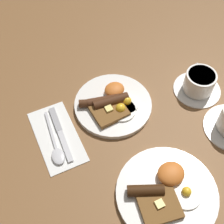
# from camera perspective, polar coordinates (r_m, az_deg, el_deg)

# --- Properties ---
(ground_plane) EXTENTS (3.00, 3.00, 0.00)m
(ground_plane) POSITION_cam_1_polar(r_m,az_deg,el_deg) (0.94, 0.19, 1.06)
(ground_plane) COLOR brown
(breakfast_plate_near) EXTENTS (0.23, 0.23, 0.04)m
(breakfast_plate_near) POSITION_cam_1_polar(r_m,az_deg,el_deg) (0.92, 0.08, 1.49)
(breakfast_plate_near) COLOR white
(breakfast_plate_near) RESTS_ON ground_plane
(breakfast_plate_far) EXTENTS (0.25, 0.25, 0.05)m
(breakfast_plate_far) POSITION_cam_1_polar(r_m,az_deg,el_deg) (0.81, 9.88, -14.27)
(breakfast_plate_far) COLOR white
(breakfast_plate_far) RESTS_ON ground_plane
(teacup_near) EXTENTS (0.15, 0.15, 0.07)m
(teacup_near) POSITION_cam_1_polar(r_m,az_deg,el_deg) (0.99, 15.61, 5.10)
(teacup_near) COLOR white
(teacup_near) RESTS_ON ground_plane
(napkin) EXTENTS (0.13, 0.23, 0.01)m
(napkin) POSITION_cam_1_polar(r_m,az_deg,el_deg) (0.89, -10.04, -4.37)
(napkin) COLOR white
(napkin) RESTS_ON ground_plane
(knife) EXTENTS (0.04, 0.19, 0.01)m
(knife) POSITION_cam_1_polar(r_m,az_deg,el_deg) (0.89, -9.58, -3.34)
(knife) COLOR silver
(knife) RESTS_ON napkin
(spoon) EXTENTS (0.05, 0.18, 0.01)m
(spoon) POSITION_cam_1_polar(r_m,az_deg,el_deg) (0.86, -10.09, -6.98)
(spoon) COLOR silver
(spoon) RESTS_ON napkin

